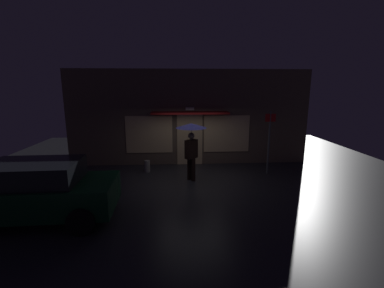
{
  "coord_description": "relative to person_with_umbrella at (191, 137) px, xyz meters",
  "views": [
    {
      "loc": [
        -0.58,
        -9.03,
        3.32
      ],
      "look_at": [
        -0.03,
        0.12,
        1.35
      ],
      "focal_mm": 24.61,
      "sensor_mm": 36.0,
      "label": 1
    }
  ],
  "objects": [
    {
      "name": "ground_plane",
      "position": [
        0.05,
        -0.12,
        -1.61
      ],
      "size": [
        18.0,
        18.0,
        0.0
      ],
      "primitive_type": "plane",
      "color": "#26262B"
    },
    {
      "name": "street_sign_post",
      "position": [
        3.03,
        0.58,
        -0.22
      ],
      "size": [
        0.4,
        0.07,
        2.46
      ],
      "color": "#595B60",
      "rests_on": "ground"
    },
    {
      "name": "sidewalk_bollard",
      "position": [
        -1.71,
        1.04,
        -1.38
      ],
      "size": [
        0.22,
        0.22,
        0.47
      ],
      "primitive_type": "cylinder",
      "color": "#9E998E",
      "rests_on": "ground"
    },
    {
      "name": "parked_car",
      "position": [
        -4.08,
        -2.72,
        -0.84
      ],
      "size": [
        3.94,
        1.97,
        1.53
      ],
      "rotation": [
        0.0,
        0.0,
        0.03
      ],
      "color": "#0C3F1E",
      "rests_on": "ground"
    },
    {
      "name": "building_facade",
      "position": [
        0.05,
        2.22,
        0.41
      ],
      "size": [
        10.41,
        1.0,
        4.09
      ],
      "color": "brown",
      "rests_on": "ground"
    },
    {
      "name": "person_with_umbrella",
      "position": [
        0.0,
        0.0,
        0.0
      ],
      "size": [
        1.09,
        1.09,
        2.1
      ],
      "rotation": [
        0.0,
        0.0,
        0.78
      ],
      "color": "black",
      "rests_on": "ground"
    }
  ]
}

